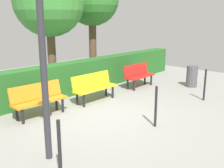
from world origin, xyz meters
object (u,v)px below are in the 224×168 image
Objects in this scene: bench_yellow at (94,86)px; tree_mid at (49,2)px; bench_red at (138,74)px; bench_orange at (39,98)px; lamp_post at (41,28)px; trash_bin at (192,76)px.

tree_mid reaches higher than bench_yellow.
bench_red is at bearing -179.40° from bench_yellow.
bench_red and bench_yellow have the same top height.
tree_mid reaches higher than bench_orange.
bench_red and bench_orange have the same top height.
lamp_post reaches higher than bench_yellow.
trash_bin is (-6.77, -0.41, -1.97)m from lamp_post.
lamp_post is (5.40, 1.91, 1.90)m from bench_red.
tree_mid is 5.49× the size of trash_bin.
bench_yellow reaches higher than bench_orange.
tree_mid reaches higher than bench_red.
bench_yellow is 4.01m from trash_bin.
tree_mid is at bearing -130.15° from bench_orange.
lamp_post is at bearing 32.32° from bench_yellow.
tree_mid reaches higher than trash_bin.
bench_red is 0.42× the size of lamp_post.
bench_orange is at bearing -2.34° from bench_red.
tree_mid reaches higher than lamp_post.
tree_mid is at bearing -48.47° from trash_bin.
bench_red is 1.77× the size of trash_bin.
bench_orange is (1.90, -0.15, -0.00)m from bench_yellow.
bench_red is 4.26m from bench_orange.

